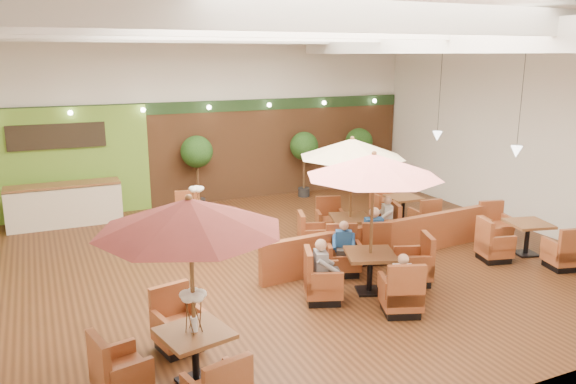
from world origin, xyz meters
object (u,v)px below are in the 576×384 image
topiary_1 (304,149)px  table_3 (198,221)px  diner_1 (344,242)px  diner_4 (385,214)px  booth_divider (387,241)px  table_4 (517,241)px  diner_3 (373,229)px  table_5 (403,210)px  table_0 (186,253)px  service_counter (65,205)px  table_1 (373,199)px  topiary_0 (197,155)px  diner_2 (323,264)px  topiary_2 (359,144)px  diner_0 (402,276)px  table_2 (351,173)px

topiary_1 → table_3: bearing=-146.2°
diner_1 → diner_4: diner_4 is taller
booth_divider → table_4: size_ratio=2.32×
diner_3 → table_5: bearing=61.0°
table_0 → table_4: 8.75m
diner_3 → service_counter: bearing=154.9°
table_1 → topiary_0: 7.69m
table_5 → topiary_0: (-4.83, 3.88, 1.32)m
table_4 → topiary_0: bearing=141.9°
table_4 → diner_2: 5.35m
table_3 → table_0: bearing=-90.2°
table_3 → table_5: bearing=7.5°
service_counter → diner_4: size_ratio=4.03×
topiary_0 → diner_2: bearing=-87.5°
table_1 → table_5: 5.29m
table_1 → topiary_0: bearing=120.6°
booth_divider → diner_2: size_ratio=8.15×
table_0 → topiary_0: table_0 is taller
diner_2 → booth_divider: bearing=137.0°
table_4 → service_counter: bearing=157.3°
table_5 → topiary_2: size_ratio=1.19×
diner_1 → diner_3: diner_3 is taller
topiary_1 → topiary_2: bearing=0.0°
topiary_0 → service_counter: bearing=-177.0°
topiary_1 → diner_4: 5.20m
diner_0 → diner_4: diner_4 is taller
service_counter → diner_1: service_counter is taller
topiary_0 → diner_2: size_ratio=2.83×
table_2 → topiary_1: (1.25, 5.12, -0.26)m
table_4 → topiary_1: (-2.04, 7.25, 1.24)m
diner_2 → diner_1: bearing=151.6°
diner_3 → diner_0: bearing=-93.1°
table_1 → table_5: size_ratio=1.15×
diner_0 → topiary_1: bearing=99.6°
table_2 → table_3: 4.09m
table_2 → topiary_2: size_ratio=1.31×
booth_divider → table_3: size_ratio=2.29×
table_3 → topiary_2: size_ratio=1.31×
service_counter → topiary_2: 9.62m
booth_divider → table_4: table_4 is taller
service_counter → diner_3: (6.22, -5.93, 0.19)m
service_counter → table_1: 9.13m
diner_4 → table_4: bearing=-112.9°
table_1 → table_3: bearing=136.4°
table_3 → topiary_1: (4.47, 3.00, 1.12)m
table_3 → table_4: (6.51, -4.25, -0.12)m
table_5 → diner_0: diner_0 is taller
table_5 → topiary_2: topiary_2 is taller
table_0 → topiary_1: bearing=43.0°
table_1 → diner_4: size_ratio=4.00×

